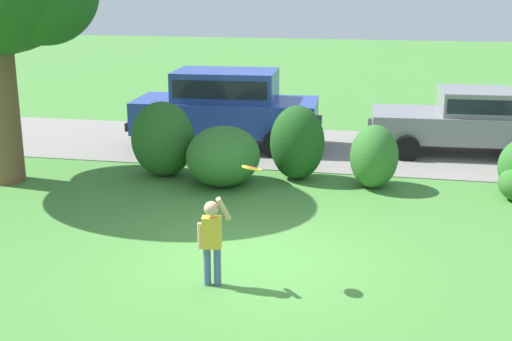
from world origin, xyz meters
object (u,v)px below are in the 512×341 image
at_px(parked_sedan, 466,119).
at_px(parked_suv, 226,104).
at_px(frisbee, 252,168).
at_px(child_thrower, 212,236).

distance_m(parked_sedan, parked_suv, 5.82).
bearing_deg(frisbee, parked_sedan, 66.25).
bearing_deg(child_thrower, parked_suv, 102.52).
height_order(parked_suv, frisbee, parked_suv).
bearing_deg(frisbee, parked_suv, 106.48).
distance_m(parked_sedan, child_thrower, 9.29).
xyz_separation_m(parked_sedan, child_thrower, (-4.04, -8.37, -0.13)).
bearing_deg(parked_sedan, parked_suv, -175.38).
relative_size(parked_sedan, frisbee, 15.35).
height_order(parked_suv, child_thrower, parked_suv).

